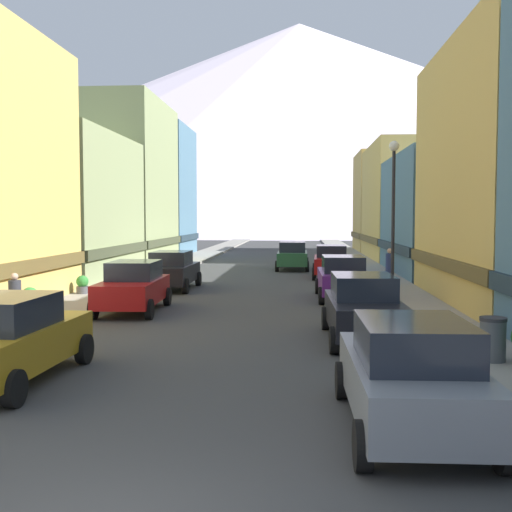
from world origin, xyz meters
TOP-DOWN VIEW (x-y plane):
  - sidewalk_left at (-6.25, 35.00)m, footprint 2.50×100.00m
  - sidewalk_right at (6.25, 35.00)m, footprint 2.50×100.00m
  - storefront_left_2 at (-10.57, 26.65)m, footprint 6.43×10.70m
  - storefront_left_3 at (-12.17, 37.65)m, footprint 9.63×10.50m
  - storefront_left_4 at (-10.86, 47.49)m, footprint 7.01×8.46m
  - storefront_right_2 at (11.11, 30.84)m, footprint 7.51×12.16m
  - storefront_right_3 at (10.52, 43.68)m, footprint 6.33×12.84m
  - storefront_right_4 at (12.46, 54.92)m, footprint 10.22×8.58m
  - car_left_0 at (-3.80, 6.23)m, footprint 2.18×4.46m
  - car_left_1 at (-3.80, 15.72)m, footprint 2.18×4.46m
  - car_left_2 at (-3.80, 22.48)m, footprint 2.09×4.42m
  - car_right_0 at (3.80, 3.89)m, footprint 2.12×4.43m
  - car_right_1 at (3.80, 11.07)m, footprint 2.15×4.44m
  - car_right_2 at (3.80, 19.57)m, footprint 2.12×4.43m
  - car_right_3 at (3.80, 28.77)m, footprint 2.17×4.45m
  - car_driving_0 at (1.60, 33.73)m, footprint 2.06×4.40m
  - trash_bin_right at (6.35, 8.19)m, footprint 0.59×0.59m
  - potted_plant_0 at (-7.00, 14.45)m, footprint 0.56×0.56m
  - potted_plant_1 at (-7.00, 19.53)m, footprint 0.51×0.51m
  - pedestrian_0 at (6.25, 23.57)m, footprint 0.36×0.36m
  - pedestrian_1 at (-6.25, 11.77)m, footprint 0.36×0.36m
  - streetlamp_right at (5.35, 16.49)m, footprint 0.36×0.36m
  - mountain_backdrop at (1.39, 260.00)m, footprint 356.22×356.22m

SIDE VIEW (x-z plane):
  - sidewalk_left at x=-6.25m, z-range 0.00..0.15m
  - sidewalk_right at x=6.25m, z-range 0.00..0.15m
  - potted_plant_1 at x=-7.00m, z-range 0.14..0.90m
  - potted_plant_0 at x=-7.00m, z-range 0.17..1.01m
  - trash_bin_right at x=6.35m, z-range 0.15..1.13m
  - pedestrian_1 at x=-6.25m, z-range 0.08..1.65m
  - car_left_0 at x=-3.80m, z-range 0.01..1.79m
  - car_left_1 at x=-3.80m, z-range 0.01..1.79m
  - car_left_2 at x=-3.80m, z-range 0.01..1.79m
  - car_right_0 at x=3.80m, z-range 0.01..1.79m
  - car_right_1 at x=3.80m, z-range 0.01..1.79m
  - car_right_2 at x=3.80m, z-range 0.01..1.79m
  - car_right_3 at x=3.80m, z-range 0.01..1.79m
  - car_driving_0 at x=1.60m, z-range 0.01..1.79m
  - pedestrian_0 at x=6.25m, z-range 0.09..1.82m
  - storefront_right_2 at x=11.11m, z-range -0.13..6.78m
  - storefront_left_2 at x=-10.57m, z-range -0.14..7.58m
  - streetlamp_right at x=5.35m, z-range 1.06..6.92m
  - storefront_right_3 at x=10.52m, z-range -0.16..8.77m
  - storefront_right_4 at x=12.46m, z-range -0.16..9.26m
  - storefront_left_4 at x=-10.86m, z-range -0.18..10.89m
  - storefront_left_3 at x=-12.17m, z-range -0.18..11.24m
  - mountain_backdrop at x=1.39m, z-range 0.00..83.81m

